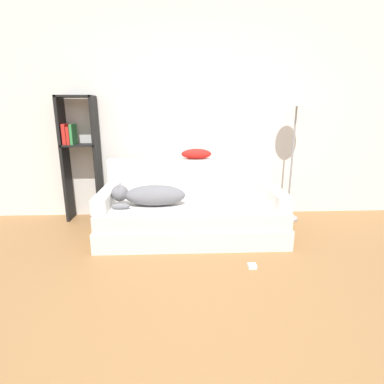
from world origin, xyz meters
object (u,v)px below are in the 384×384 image
Objects in this scene: throw_pillow at (196,154)px; bookshelf at (79,152)px; couch at (192,219)px; power_adapter at (252,266)px; laptop at (210,204)px; floor_lamp at (296,113)px; dog at (150,195)px.

bookshelf reaches higher than throw_pillow.
power_adapter is at bearing -56.38° from couch.
bookshelf reaches higher than laptop.
couch is 0.80m from throw_pillow.
laptop is 5.29× the size of power_adapter.
throw_pillow is 1.30m from floor_lamp.
power_adapter is (0.52, -0.78, -0.17)m from couch.
dog reaches higher than power_adapter.
laptop is at bearing -24.87° from couch.
laptop is 1.10× the size of throw_pillow.
dog is 0.49× the size of floor_lamp.
power_adapter is (-0.77, -1.25, -1.34)m from floor_lamp.
power_adapter is at bearing -121.49° from floor_lamp.
floor_lamp is (2.66, -0.14, 0.47)m from bookshelf.
couch is 1.80m from floor_lamp.
laptop is at bearing -152.59° from floor_lamp.
power_adapter is at bearing -77.73° from laptop.
throw_pillow is (0.08, 0.41, 0.69)m from couch.
couch is 26.90× the size of power_adapter.
floor_lamp is at bearing 17.52° from dog.
couch is at bearing -23.93° from bookshelf.
floor_lamp is at bearing 14.57° from laptop.
floor_lamp reaches higher than power_adapter.
laptop reaches higher than power_adapter.
laptop is at bearing -24.05° from bookshelf.
dog is at bearing -162.48° from floor_lamp.
dog reaches higher than couch.
throw_pillow is at bearing 42.34° from dog.
dog is (-0.46, -0.08, 0.31)m from couch.
bookshelf is 20.81× the size of power_adapter.
couch is 0.95m from power_adapter.
dog is at bearing 144.18° from power_adapter.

